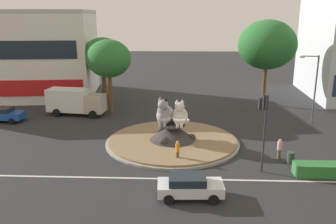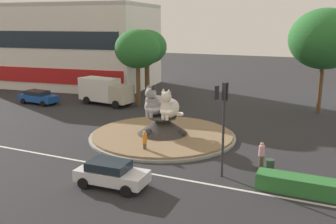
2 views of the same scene
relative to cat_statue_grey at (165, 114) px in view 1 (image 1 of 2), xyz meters
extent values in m
plane|color=#28282B|center=(0.68, -0.03, -2.65)|extent=(160.00, 160.00, 0.00)
cube|color=silver|center=(0.68, -7.13, -2.65)|extent=(112.00, 0.20, 0.01)
cylinder|color=gray|center=(0.68, -0.03, -2.56)|extent=(11.71, 11.71, 0.18)
cylinder|color=#846B4C|center=(0.68, -0.03, -2.40)|extent=(11.24, 11.24, 0.15)
cone|color=#33302D|center=(0.68, -0.03, -1.63)|extent=(4.03, 4.03, 1.38)
cylinder|color=#33302D|center=(0.68, -0.03, -1.01)|extent=(2.22, 2.22, 0.12)
ellipsoid|color=#33302D|center=(2.37, -0.10, -2.06)|extent=(0.67, 0.53, 0.54)
ellipsoid|color=#33302D|center=(-0.29, 1.38, -1.93)|extent=(0.99, 1.01, 0.79)
ellipsoid|color=#33302D|center=(-0.01, -1.35, -2.00)|extent=(0.82, 0.87, 0.65)
ellipsoid|color=gray|center=(0.02, 0.12, -0.13)|extent=(1.93, 2.52, 1.63)
cylinder|color=gray|center=(-0.09, -0.31, 0.05)|extent=(1.28, 1.28, 1.02)
sphere|color=gray|center=(-0.13, -0.47, 0.94)|extent=(0.89, 0.89, 0.89)
torus|color=gray|center=(0.60, 0.92, -0.78)|extent=(0.97, 0.97, 0.20)
cone|color=black|center=(0.11, -0.53, 1.46)|extent=(0.44, 0.44, 0.37)
cone|color=gray|center=(-0.37, -0.41, 1.46)|extent=(0.44, 0.44, 0.37)
cylinder|color=gray|center=(0.00, -0.71, -0.74)|extent=(0.28, 0.28, 0.41)
cylinder|color=gray|center=(-0.36, -0.62, -0.74)|extent=(0.28, 0.28, 0.41)
ellipsoid|color=silver|center=(1.33, -0.11, -0.19)|extent=(1.47, 2.17, 1.51)
cylinder|color=silver|center=(1.30, -0.53, -0.02)|extent=(1.05, 1.05, 0.94)
sphere|color=silver|center=(1.29, -0.68, 0.81)|extent=(0.83, 0.83, 0.83)
torus|color=silver|center=(1.73, 0.71, -0.79)|extent=(1.11, 1.11, 0.19)
cone|color=silver|center=(1.52, -0.69, 1.29)|extent=(0.36, 0.36, 0.34)
cone|color=silver|center=(1.06, -0.66, 1.29)|extent=(0.36, 0.36, 0.34)
cylinder|color=silver|center=(1.45, -0.88, -0.76)|extent=(0.26, 0.26, 0.38)
cylinder|color=silver|center=(1.10, -0.85, -0.76)|extent=(0.26, 0.26, 0.38)
cylinder|color=#2D2D33|center=(7.27, -5.73, 0.18)|extent=(0.14, 0.14, 5.66)
cube|color=black|center=(7.24, -5.51, 2.48)|extent=(0.35, 0.28, 1.05)
sphere|color=#360606|center=(7.23, -5.43, 2.80)|extent=(0.18, 0.18, 0.18)
sphere|color=#392706|center=(7.23, -5.43, 2.48)|extent=(0.18, 0.18, 0.18)
sphere|color=green|center=(7.23, -5.43, 2.17)|extent=(0.18, 0.18, 0.18)
cube|color=black|center=(6.82, -5.79, 2.43)|extent=(0.23, 0.30, 0.80)
cube|color=silver|center=(-23.17, 18.30, 2.86)|extent=(25.68, 15.69, 11.04)
cube|color=#2D7033|center=(11.71, -6.16, -2.20)|extent=(4.53, 1.20, 0.90)
cylinder|color=brown|center=(11.64, 14.08, -0.33)|extent=(0.43, 0.43, 4.65)
ellipsoid|color=#286B2D|center=(11.64, 14.08, 4.79)|extent=(6.98, 6.98, 5.93)
cylinder|color=brown|center=(-6.64, 9.34, -0.50)|extent=(0.46, 0.46, 4.31)
ellipsoid|color=#286B2D|center=(-6.64, 9.34, 3.62)|extent=(4.90, 4.90, 4.17)
cylinder|color=brown|center=(-8.61, 15.23, -0.59)|extent=(0.60, 0.60, 4.12)
ellipsoid|color=#286B2D|center=(-8.61, 15.23, 3.44)|extent=(4.94, 4.94, 4.19)
cylinder|color=#4C4C51|center=(14.95, 6.24, 0.87)|extent=(0.16, 0.16, 7.05)
cylinder|color=#4C4C51|center=(14.19, 6.43, 4.30)|extent=(1.54, 0.48, 0.10)
cube|color=silver|center=(13.43, 6.62, 4.20)|extent=(0.50, 0.24, 0.16)
cylinder|color=brown|center=(9.13, -3.28, -2.27)|extent=(0.28, 0.28, 0.77)
cylinder|color=pink|center=(9.13, -3.28, -1.55)|extent=(0.38, 0.38, 0.67)
sphere|color=tan|center=(9.13, -3.28, -1.11)|extent=(0.22, 0.22, 0.22)
cylinder|color=brown|center=(1.18, -4.05, -2.27)|extent=(0.25, 0.25, 0.77)
cylinder|color=orange|center=(1.18, -4.05, -1.54)|extent=(0.33, 0.33, 0.67)
sphere|color=tan|center=(1.18, -4.05, -1.10)|extent=(0.22, 0.22, 0.22)
cube|color=#19479E|center=(-17.56, 5.74, -1.97)|extent=(4.68, 2.08, 0.73)
cylinder|color=black|center=(-16.00, 6.57, -2.33)|extent=(0.65, 0.26, 0.64)
cylinder|color=black|center=(-16.10, 4.74, -2.33)|extent=(0.65, 0.26, 0.64)
cube|color=silver|center=(2.06, -9.63, -2.01)|extent=(4.12, 1.95, 0.65)
cube|color=#19232D|center=(1.86, -9.64, -1.44)|extent=(2.33, 1.65, 0.49)
cylinder|color=black|center=(3.35, -8.69, -2.33)|extent=(0.65, 0.25, 0.64)
cylinder|color=black|center=(3.43, -10.44, -2.33)|extent=(0.65, 0.25, 0.64)
cylinder|color=black|center=(0.69, -8.82, -2.33)|extent=(0.65, 0.25, 0.64)
cylinder|color=black|center=(0.77, -10.57, -2.33)|extent=(0.65, 0.25, 0.64)
cube|color=#B7AD99|center=(-8.13, 8.26, -1.25)|extent=(2.19, 2.45, 1.91)
cube|color=silver|center=(-11.29, 8.68, -0.96)|extent=(4.73, 2.79, 2.49)
cylinder|color=black|center=(-7.92, 9.35, -2.20)|extent=(0.93, 0.42, 0.90)
cylinder|color=black|center=(-8.21, 7.15, -2.20)|extent=(0.93, 0.42, 0.90)
cylinder|color=black|center=(-12.10, 9.91, -2.20)|extent=(0.93, 0.42, 0.90)
cylinder|color=black|center=(-12.39, 7.71, -2.20)|extent=(0.93, 0.42, 0.90)
cylinder|color=#2D4233|center=(9.78, -4.11, -2.20)|extent=(0.56, 0.56, 0.90)
camera|label=1|loc=(1.51, -29.38, 8.32)|focal=37.77mm
camera|label=2|loc=(12.92, -26.06, 6.29)|focal=39.89mm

